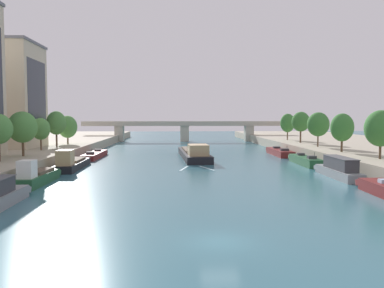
{
  "coord_description": "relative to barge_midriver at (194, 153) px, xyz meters",
  "views": [
    {
      "loc": [
        -2.87,
        -25.79,
        8.18
      ],
      "look_at": [
        0.0,
        46.03,
        3.29
      ],
      "focal_mm": 37.78,
      "sensor_mm": 36.0,
      "label": 1
    }
  ],
  "objects": [
    {
      "name": "moored_boat_right_upstream",
      "position": [
        18.48,
        6.02,
        -0.33
      ],
      "size": [
        3.1,
        14.39,
        2.35
      ],
      "color": "maroon",
      "rests_on": "ground"
    },
    {
      "name": "barge_midriver",
      "position": [
        0.0,
        0.0,
        0.0
      ],
      "size": [
        5.96,
        25.03,
        3.22
      ],
      "color": "black",
      "rests_on": "ground"
    },
    {
      "name": "ground_plane",
      "position": [
        -0.67,
        -52.8,
        -0.98
      ],
      "size": [
        400.0,
        400.0,
        0.0
      ],
      "primitive_type": "plane",
      "color": "#336675"
    },
    {
      "name": "wake_behind_barge",
      "position": [
        -0.49,
        -15.29,
        -0.97
      ],
      "size": [
        5.59,
        6.06,
        0.03
      ],
      "color": "#A5D1DB",
      "rests_on": "ground"
    },
    {
      "name": "tree_left_distant",
      "position": [
        -27.32,
        11.01,
        4.95
      ],
      "size": [
        4.17,
        4.17,
        6.21
      ],
      "color": "brown",
      "rests_on": "quay_left"
    },
    {
      "name": "tree_right_distant",
      "position": [
        25.1,
        12.97,
        6.02
      ],
      "size": [
        4.1,
        4.1,
        7.12
      ],
      "color": "brown",
      "rests_on": "quay_right"
    },
    {
      "name": "tree_right_second",
      "position": [
        25.45,
        -22.63,
        5.52
      ],
      "size": [
        4.51,
        4.51,
        6.92
      ],
      "color": "brown",
      "rests_on": "quay_right"
    },
    {
      "name": "tree_left_past_mid",
      "position": [
        -27.41,
        3.0,
        5.92
      ],
      "size": [
        3.84,
        3.84,
        7.1
      ],
      "color": "brown",
      "rests_on": "quay_left"
    },
    {
      "name": "moored_boat_left_gap_after",
      "position": [
        -20.29,
        -29.63,
        -0.0
      ],
      "size": [
        2.33,
        11.2,
        3.28
      ],
      "color": "#235633",
      "rests_on": "ground"
    },
    {
      "name": "moored_boat_left_downstream",
      "position": [
        -19.8,
        -15.46,
        -0.03
      ],
      "size": [
        3.16,
        14.12,
        3.3
      ],
      "color": "black",
      "rests_on": "ground"
    },
    {
      "name": "tree_right_far",
      "position": [
        24.61,
        -11.33,
        5.35
      ],
      "size": [
        3.87,
        3.87,
        6.55
      ],
      "color": "brown",
      "rests_on": "quay_right"
    },
    {
      "name": "moored_boat_left_end",
      "position": [
        -19.7,
        2.22,
        -0.42
      ],
      "size": [
        2.64,
        15.19,
        2.17
      ],
      "color": "maroon",
      "rests_on": "ground"
    },
    {
      "name": "tree_right_nearest",
      "position": [
        25.26,
        24.43,
        5.55
      ],
      "size": [
        3.73,
        3.73,
        6.77
      ],
      "color": "brown",
      "rests_on": "quay_right"
    },
    {
      "name": "quay_right",
      "position": [
        38.84,
        2.2,
        0.11
      ],
      "size": [
        36.0,
        170.0,
        2.18
      ],
      "primitive_type": "cube",
      "color": "#A89E89",
      "rests_on": "ground"
    },
    {
      "name": "building_left_corner",
      "position": [
        -37.51,
        1.2,
        11.37
      ],
      "size": [
        14.58,
        13.01,
        20.31
      ],
      "color": "beige",
      "rests_on": "quay_left"
    },
    {
      "name": "tree_left_far",
      "position": [
        -27.64,
        -5.73,
        4.99
      ],
      "size": [
        3.31,
        3.31,
        5.74
      ],
      "color": "brown",
      "rests_on": "quay_left"
    },
    {
      "name": "moored_boat_right_midway",
      "position": [
        18.3,
        -25.61,
        0.19
      ],
      "size": [
        2.4,
        12.53,
        2.82
      ],
      "color": "gray",
      "rests_on": "ground"
    },
    {
      "name": "tree_right_third",
      "position": [
        24.68,
        0.41,
        5.66
      ],
      "size": [
        4.32,
        4.32,
        6.87
      ],
      "color": "brown",
      "rests_on": "quay_right"
    },
    {
      "name": "tree_left_third",
      "position": [
        -26.79,
        -16.47,
        5.6
      ],
      "size": [
        4.33,
        4.33,
        6.79
      ],
      "color": "brown",
      "rests_on": "quay_left"
    },
    {
      "name": "bridge_far",
      "position": [
        -0.67,
        55.3,
        3.31
      ],
      "size": [
        67.02,
        4.4,
        6.63
      ],
      "color": "#ADA899",
      "rests_on": "ground"
    },
    {
      "name": "moored_boat_right_downstream",
      "position": [
        18.53,
        -10.71,
        -0.28
      ],
      "size": [
        2.5,
        12.69,
        2.45
      ],
      "color": "#235633",
      "rests_on": "ground"
    }
  ]
}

